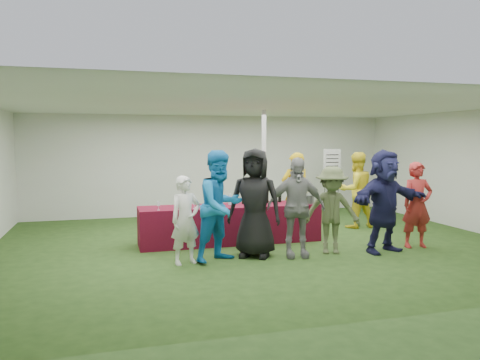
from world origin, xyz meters
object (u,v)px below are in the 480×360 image
object	(u,v)px
staff_back	(356,190)
customer_0	(186,220)
staff_pourer	(295,193)
customer_5	(384,201)
dump_bucket	(308,199)
customer_2	(255,203)
customer_3	(296,207)
customer_4	(332,210)
serving_table	(230,224)
customer_6	(417,205)
customer_1	(221,206)
wine_list_sign	(332,167)

from	to	relation	value
staff_back	customer_0	bearing A→B (deg)	23.17
staff_pourer	customer_5	xyz separation A→B (m)	(0.88, -2.07, 0.05)
dump_bucket	staff_pourer	xyz separation A→B (m)	(0.03, 0.76, 0.05)
customer_2	customer_3	xyz separation A→B (m)	(0.68, -0.22, -0.08)
customer_4	staff_pourer	bearing A→B (deg)	106.72
dump_bucket	customer_3	bearing A→B (deg)	-122.89
serving_table	customer_6	bearing A→B (deg)	-22.52
customer_1	customer_2	size ratio (longest dim) A/B	0.99
dump_bucket	wine_list_sign	distance (m)	3.17
customer_1	customer_3	size ratio (longest dim) A/B	1.07
staff_pourer	wine_list_sign	bearing A→B (deg)	-135.73
staff_back	customer_4	world-z (taller)	staff_back
customer_0	customer_5	xyz separation A→B (m)	(3.61, -0.18, 0.21)
customer_4	customer_2	bearing A→B (deg)	-167.34
customer_2	customer_3	size ratio (longest dim) A/B	1.09
customer_1	customer_4	bearing A→B (deg)	-28.52
customer_5	customer_6	bearing A→B (deg)	-3.74
staff_pourer	customer_1	size ratio (longest dim) A/B	0.94
serving_table	customer_1	distance (m)	1.53
serving_table	customer_5	size ratio (longest dim) A/B	1.92
staff_pourer	customer_6	bearing A→B (deg)	130.81
customer_0	customer_1	bearing A→B (deg)	-16.17
wine_list_sign	customer_2	size ratio (longest dim) A/B	0.94
dump_bucket	customer_2	world-z (taller)	customer_2
wine_list_sign	dump_bucket	bearing A→B (deg)	-125.46
customer_2	customer_6	bearing A→B (deg)	26.16
staff_back	customer_2	size ratio (longest dim) A/B	0.93
staff_pourer	customer_4	size ratio (longest dim) A/B	1.13
serving_table	staff_back	size ratio (longest dim) A/B	2.04
wine_list_sign	customer_4	bearing A→B (deg)	-116.94
dump_bucket	customer_5	distance (m)	1.60
serving_table	wine_list_sign	size ratio (longest dim) A/B	2.00
wine_list_sign	customer_1	size ratio (longest dim) A/B	0.96
wine_list_sign	customer_3	world-z (taller)	wine_list_sign
wine_list_sign	staff_pourer	distance (m)	2.58
wine_list_sign	staff_back	world-z (taller)	wine_list_sign
staff_back	customer_3	size ratio (longest dim) A/B	1.01
customer_0	customer_3	world-z (taller)	customer_3
staff_pourer	customer_4	distance (m)	1.90
customer_2	customer_5	distance (m)	2.39
customer_0	customer_3	xyz separation A→B (m)	(1.93, -0.06, 0.14)
customer_2	customer_4	bearing A→B (deg)	22.66
wine_list_sign	customer_1	bearing A→B (deg)	-136.95
customer_0	customer_6	xyz separation A→B (m)	(4.43, -0.02, 0.08)
customer_3	serving_table	bearing A→B (deg)	128.95
dump_bucket	customer_3	size ratio (longest dim) A/B	0.14
dump_bucket	staff_pourer	world-z (taller)	staff_pourer
customer_1	customer_3	bearing A→B (deg)	-31.35
staff_pourer	customer_6	size ratio (longest dim) A/B	1.09
customer_0	customer_4	size ratio (longest dim) A/B	0.93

